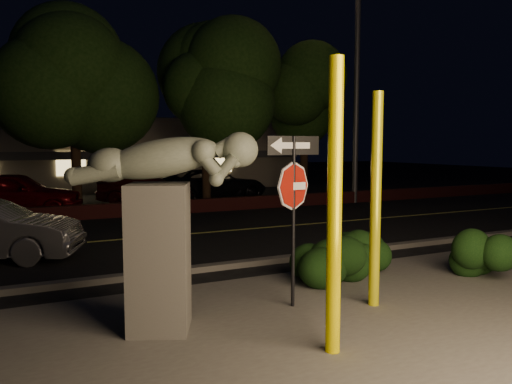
# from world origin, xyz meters

# --- Properties ---
(ground) EXTENTS (90.00, 90.00, 0.00)m
(ground) POSITION_xyz_m (0.00, 10.00, 0.00)
(ground) COLOR black
(ground) RESTS_ON ground
(patio) EXTENTS (14.00, 6.00, 0.02)m
(patio) POSITION_xyz_m (0.00, -1.00, 0.01)
(patio) COLOR #4C4944
(patio) RESTS_ON ground
(road) EXTENTS (80.00, 8.00, 0.01)m
(road) POSITION_xyz_m (0.00, 7.00, 0.01)
(road) COLOR black
(road) RESTS_ON ground
(lane_marking) EXTENTS (80.00, 0.12, 0.00)m
(lane_marking) POSITION_xyz_m (0.00, 7.00, 0.02)
(lane_marking) COLOR #C7C54F
(lane_marking) RESTS_ON road
(curb) EXTENTS (80.00, 0.25, 0.12)m
(curb) POSITION_xyz_m (0.00, 2.90, 0.06)
(curb) COLOR #4C4944
(curb) RESTS_ON ground
(brick_wall) EXTENTS (40.00, 0.35, 0.50)m
(brick_wall) POSITION_xyz_m (0.00, 11.30, 0.25)
(brick_wall) COLOR #4A1818
(brick_wall) RESTS_ON ground
(parking_lot) EXTENTS (40.00, 12.00, 0.01)m
(parking_lot) POSITION_xyz_m (0.00, 17.00, 0.01)
(parking_lot) COLOR black
(parking_lot) RESTS_ON ground
(building) EXTENTS (22.00, 10.20, 4.00)m
(building) POSITION_xyz_m (0.00, 24.99, 2.00)
(building) COLOR slate
(building) RESTS_ON ground
(tree_far_b) EXTENTS (5.20, 5.20, 8.41)m
(tree_far_b) POSITION_xyz_m (-2.50, 13.20, 6.05)
(tree_far_b) COLOR black
(tree_far_b) RESTS_ON ground
(tree_far_c) EXTENTS (4.80, 4.80, 7.84)m
(tree_far_c) POSITION_xyz_m (2.50, 12.80, 5.66)
(tree_far_c) COLOR black
(tree_far_c) RESTS_ON ground
(tree_far_d) EXTENTS (4.40, 4.40, 7.42)m
(tree_far_d) POSITION_xyz_m (7.50, 13.30, 5.42)
(tree_far_d) COLOR black
(tree_far_d) RESTS_ON ground
(yellow_pole_left) EXTENTS (0.18, 0.18, 3.59)m
(yellow_pole_left) POSITION_xyz_m (-1.22, -1.55, 1.79)
(yellow_pole_left) COLOR #FFEB00
(yellow_pole_left) RESTS_ON ground
(yellow_pole_right) EXTENTS (0.17, 0.17, 3.37)m
(yellow_pole_right) POSITION_xyz_m (0.40, -0.35, 1.68)
(yellow_pole_right) COLOR #D6CE0F
(yellow_pole_right) RESTS_ON ground
(signpost) EXTENTS (0.91, 0.07, 2.68)m
(signpost) POSITION_xyz_m (-0.78, 0.16, 1.91)
(signpost) COLOR black
(signpost) RESTS_ON ground
(sculpture) EXTENTS (2.47, 1.58, 2.72)m
(sculpture) POSITION_xyz_m (-2.87, 0.10, 1.68)
(sculpture) COLOR #4C4944
(sculpture) RESTS_ON ground
(hedge_center) EXTENTS (2.16, 1.63, 1.02)m
(hedge_center) POSITION_xyz_m (0.71, 1.10, 0.51)
(hedge_center) COLOR black
(hedge_center) RESTS_ON ground
(hedge_right) EXTENTS (1.62, 0.93, 1.04)m
(hedge_right) POSITION_xyz_m (1.33, 1.50, 0.52)
(hedge_right) COLOR black
(hedge_right) RESTS_ON ground
(hedge_far_right) EXTENTS (1.63, 1.04, 1.12)m
(hedge_far_right) POSITION_xyz_m (3.47, 0.00, 0.56)
(hedge_far_right) COLOR black
(hedge_far_right) RESTS_ON ground
(streetlight) EXTENTS (1.66, 0.82, 11.47)m
(streetlight) POSITION_xyz_m (8.59, 11.30, 6.83)
(streetlight) COLOR #48484C
(streetlight) RESTS_ON ground
(parked_car_red) EXTENTS (5.05, 3.09, 1.61)m
(parked_car_red) POSITION_xyz_m (-4.67, 13.29, 0.80)
(parked_car_red) COLOR #67060C
(parked_car_red) RESTS_ON ground
(parked_car_darkred) EXTENTS (4.78, 3.23, 1.28)m
(parked_car_darkred) POSITION_xyz_m (0.64, 14.95, 0.64)
(parked_car_darkred) COLOR #410C0D
(parked_car_darkred) RESTS_ON ground
(parked_car_dark) EXTENTS (5.45, 3.12, 1.43)m
(parked_car_dark) POSITION_xyz_m (3.54, 14.80, 0.72)
(parked_car_dark) COLOR black
(parked_car_dark) RESTS_ON ground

